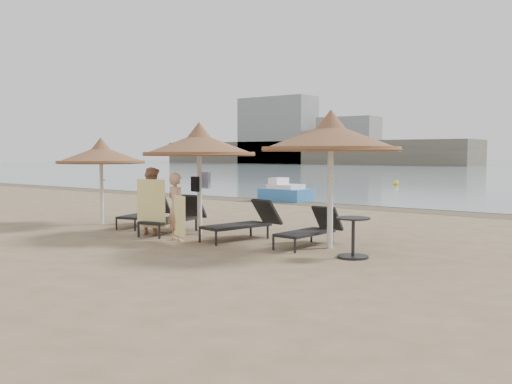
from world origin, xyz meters
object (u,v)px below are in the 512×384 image
at_px(pedal_boat, 285,192).
at_px(side_table, 353,239).
at_px(palapa_center, 199,145).
at_px(palapa_left, 101,155).
at_px(person_right, 176,202).
at_px(palapa_right, 331,138).
at_px(lounger_near_right, 245,222).
at_px(lounger_far_right, 312,229).
at_px(lounger_far_left, 146,212).
at_px(lounger_near_left, 176,216).
at_px(person_left, 152,195).

bearing_deg(pedal_boat, side_table, -46.95).
distance_m(palapa_center, pedal_boat, 10.31).
distance_m(palapa_left, person_right, 4.20).
relative_size(palapa_right, lounger_near_right, 1.40).
distance_m(palapa_center, palapa_right, 3.68).
height_order(lounger_far_right, person_right, person_right).
distance_m(palapa_left, side_table, 8.36).
bearing_deg(palapa_left, palapa_center, 3.49).
height_order(lounger_near_right, pedal_boat, pedal_boat).
bearing_deg(side_table, palapa_left, 177.30).
relative_size(palapa_right, lounger_far_left, 1.49).
height_order(lounger_far_left, lounger_far_right, lounger_far_left).
xyz_separation_m(lounger_near_left, lounger_far_right, (3.88, 0.30, -0.04)).
bearing_deg(lounger_far_right, lounger_near_right, -172.10).
bearing_deg(palapa_right, palapa_center, -178.17).
xyz_separation_m(palapa_right, lounger_near_left, (-4.37, -0.26, -1.95)).
distance_m(palapa_left, pedal_boat, 9.77).
bearing_deg(person_right, side_table, -159.29).
bearing_deg(palapa_center, side_table, -7.50).
height_order(palapa_right, lounger_far_left, palapa_right).
bearing_deg(lounger_far_right, person_right, -151.38).
xyz_separation_m(palapa_left, palapa_right, (7.27, 0.34, 0.39)).
relative_size(palapa_center, lounger_far_right, 1.49).
height_order(lounger_near_left, side_table, lounger_near_left).
bearing_deg(palapa_center, lounger_near_right, 0.81).
relative_size(side_table, person_right, 0.43).
bearing_deg(palapa_right, side_table, -37.99).
bearing_deg(lounger_near_left, palapa_center, 2.11).
relative_size(side_table, pedal_boat, 0.37).
bearing_deg(lounger_near_right, side_table, 0.52).
bearing_deg(side_table, pedal_boat, 129.86).
bearing_deg(lounger_near_right, person_left, -150.68).
height_order(palapa_right, pedal_boat, palapa_right).
bearing_deg(lounger_far_right, palapa_center, -173.87).
bearing_deg(person_left, lounger_far_right, -169.74).
relative_size(palapa_left, side_table, 3.16).
xyz_separation_m(lounger_near_right, lounger_far_right, (1.75, 0.14, -0.04)).
height_order(lounger_far_left, side_table, lounger_far_left).
height_order(side_table, person_right, person_right).
bearing_deg(pedal_boat, palapa_left, -85.82).
xyz_separation_m(lounger_near_right, side_table, (3.16, -0.63, -0.04)).
bearing_deg(palapa_left, person_right, -13.72).
height_order(lounger_near_left, pedal_boat, pedal_boat).
xyz_separation_m(lounger_far_right, person_left, (-4.14, -0.90, 0.60)).
xyz_separation_m(palapa_left, lounger_far_right, (6.79, 0.38, -1.60)).
bearing_deg(palapa_left, person_left, -11.09).
relative_size(palapa_center, person_right, 1.54).
bearing_deg(person_right, lounger_far_left, -16.21).
relative_size(lounger_far_right, side_table, 2.40).
bearing_deg(lounger_near_right, lounger_near_left, -164.01).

